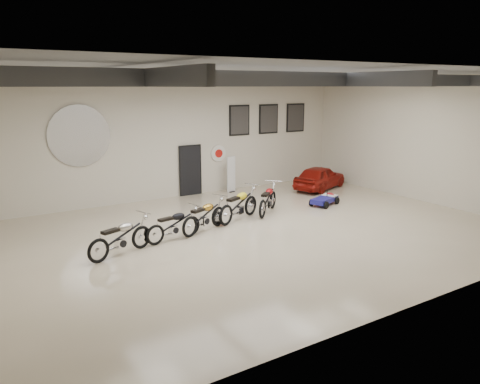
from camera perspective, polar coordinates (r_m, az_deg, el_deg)
floor at (r=15.11m, az=2.45°, el=-4.93°), size 16.00×12.00×0.01m
ceiling at (r=14.40m, az=2.65°, el=14.39°), size 16.00×12.00×0.01m
back_wall at (r=19.72m, az=-7.56°, el=6.59°), size 16.00×0.02×5.00m
right_wall at (r=20.20m, az=21.59°, el=5.96°), size 0.02×12.00×5.00m
ceiling_beams at (r=14.39m, az=2.64°, el=13.39°), size 15.80×11.80×0.32m
door at (r=20.10m, az=-6.09°, el=2.57°), size 0.92×0.08×2.10m
logo_plaque at (r=18.33m, az=-18.99°, el=6.49°), size 2.30×0.06×1.16m
poster_left at (r=21.07m, az=-0.08°, el=8.74°), size 1.05×0.08×1.35m
poster_mid at (r=21.97m, az=3.49°, el=8.88°), size 1.05×0.08×1.35m
poster_right at (r=22.94m, az=6.77°, el=8.98°), size 1.05×0.08×1.35m
oil_sign at (r=20.64m, az=-2.65°, el=4.73°), size 0.72×0.10×0.72m
banner_stand at (r=20.59m, az=-1.08°, el=2.29°), size 0.48×0.26×1.68m
motorcycle_silver at (r=13.36m, az=-14.38°, el=-5.30°), size 2.18×1.29×1.08m
motorcycle_black at (r=14.35m, az=-8.07°, el=-3.92°), size 2.00×0.95×1.00m
motorcycle_gold at (r=15.09m, az=-4.36°, el=-2.86°), size 2.15×1.38×1.07m
motorcycle_yellow at (r=16.28m, az=-0.16°, el=-1.49°), size 2.31×1.54×1.16m
motorcycle_red at (r=17.22m, az=3.41°, el=-0.84°), size 2.03×1.82×1.09m
go_kart at (r=18.81m, az=10.47°, el=-0.63°), size 1.77×1.23×0.59m
vintage_car at (r=21.56m, az=9.70°, el=1.78°), size 2.33×3.41×1.08m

